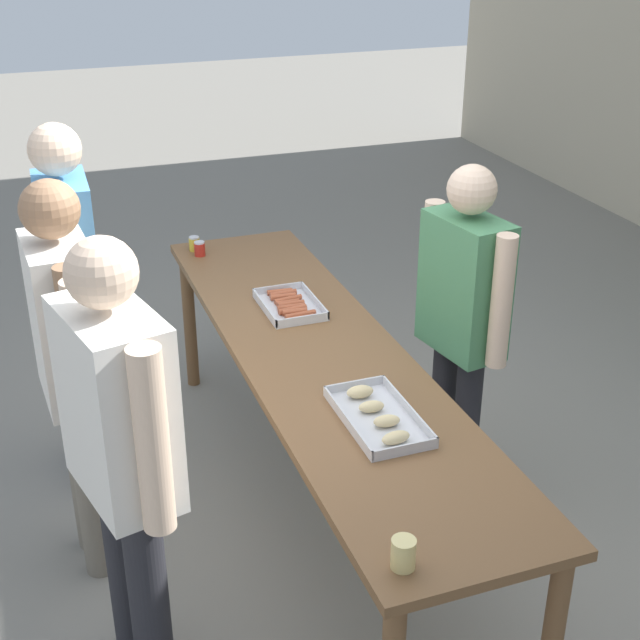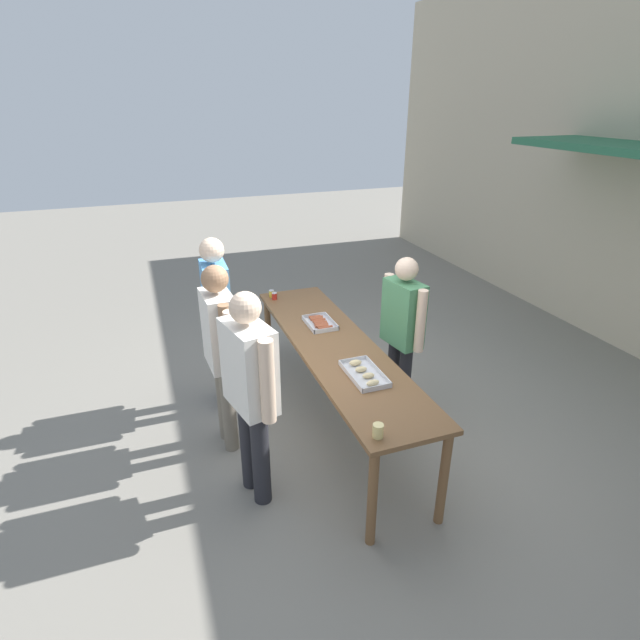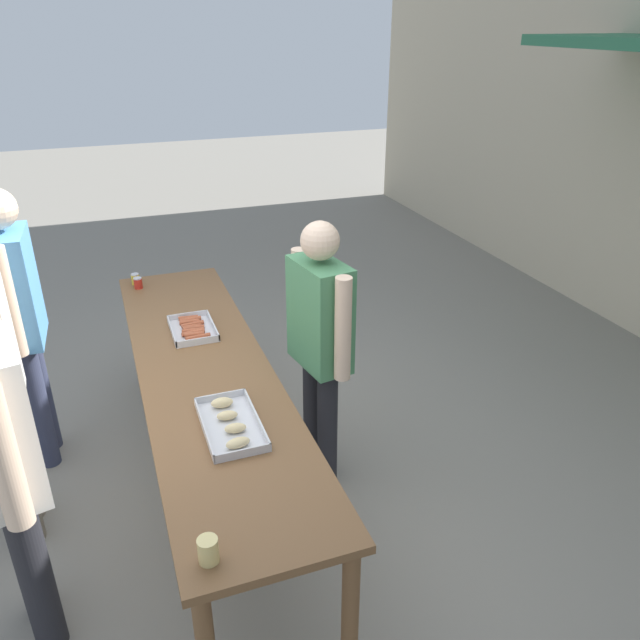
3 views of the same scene
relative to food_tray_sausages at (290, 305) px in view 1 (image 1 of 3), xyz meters
The scene contains 11 objects.
ground_plane 0.98m from the food_tray_sausages, ahead, with size 24.00×24.00×0.00m, color gray.
serving_table 0.47m from the food_tray_sausages, ahead, with size 2.93×0.69×0.86m.
food_tray_sausages is the anchor object (origin of this frame).
food_tray_buns 1.03m from the food_tray_sausages, ahead, with size 0.48×0.25×0.06m.
condiment_jar_mustard 0.92m from the food_tray_sausages, 164.00° to the right, with size 0.06×0.06×0.08m.
condiment_jar_ketchup 0.84m from the food_tray_sausages, 163.09° to the right, with size 0.06×0.06×0.08m.
beer_cup 1.80m from the food_tray_sausages, ahead, with size 0.07×0.07×0.10m.
person_server_behind_table 0.81m from the food_tray_sausages, 52.54° to the left, with size 0.57×0.28×1.61m.
person_customer_holding_hotdog 1.00m from the food_tray_sausages, 105.81° to the right, with size 0.60×0.24×1.74m.
person_customer_with_cup 1.44m from the food_tray_sausages, 40.59° to the right, with size 0.65×0.35×1.71m.
person_customer_waiting_in_line 1.11m from the food_tray_sausages, 69.37° to the right, with size 0.60×0.25×1.70m.
Camera 1 is at (3.13, -1.14, 2.62)m, focal length 50.00 mm.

